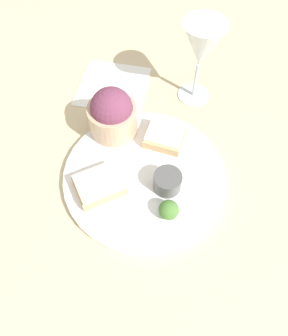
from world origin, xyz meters
The scene contains 9 objects.
ground_plane centered at (0.00, 0.00, 0.00)m, with size 4.00×4.00×0.00m, color #C6B289.
dinner_plate centered at (0.00, 0.00, 0.01)m, with size 0.29×0.29×0.01m.
salad_bowl centered at (0.02, -0.12, 0.06)m, with size 0.09×0.09×0.10m.
sauce_ramekin centered at (-0.03, 0.04, 0.03)m, with size 0.05×0.05×0.03m.
cheese_toast_near centered at (0.08, 0.00, 0.03)m, with size 0.08×0.07×0.03m.
cheese_toast_far centered at (-0.06, -0.06, 0.03)m, with size 0.09×0.09×0.03m.
wine_glass centered at (-0.17, -0.15, 0.12)m, with size 0.08×0.08×0.17m.
garnish centered at (-0.01, 0.09, 0.03)m, with size 0.03×0.03×0.03m.
napkin centered at (-0.02, -0.24, 0.00)m, with size 0.20×0.20×0.01m.
Camera 1 is at (0.11, 0.28, 0.51)m, focal length 35.00 mm.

